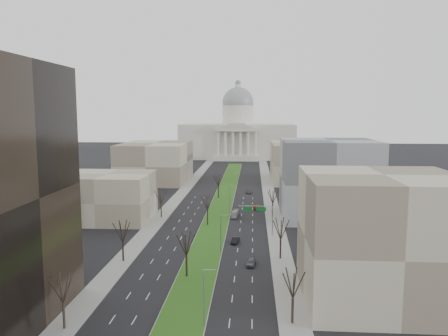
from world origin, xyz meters
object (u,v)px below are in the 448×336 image
at_px(car_grey_far, 249,192).
at_px(car_black, 235,240).
at_px(car_red, 257,207).
at_px(car_grey_near, 251,262).
at_px(box_van, 235,213).

bearing_deg(car_grey_far, car_black, -90.64).
bearing_deg(car_grey_far, car_red, -82.53).
xyz_separation_m(car_grey_near, car_black, (-4.04, 15.84, -0.03)).
relative_size(car_black, car_grey_far, 0.99).
xyz_separation_m(car_red, car_grey_far, (-2.96, 29.20, -0.12)).
bearing_deg(car_red, car_grey_far, 87.36).
relative_size(car_grey_near, box_van, 0.61).
xyz_separation_m(car_black, car_red, (5.70, 38.30, 0.01)).
height_order(car_grey_near, car_black, car_grey_near).
bearing_deg(box_van, car_grey_far, 88.59).
distance_m(car_red, car_grey_far, 29.35).
distance_m(car_grey_near, car_red, 54.17).
xyz_separation_m(car_grey_near, car_red, (1.66, 54.14, -0.02)).
xyz_separation_m(car_black, box_van, (-1.21, 27.71, 0.29)).
bearing_deg(car_red, car_grey_near, -100.19).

